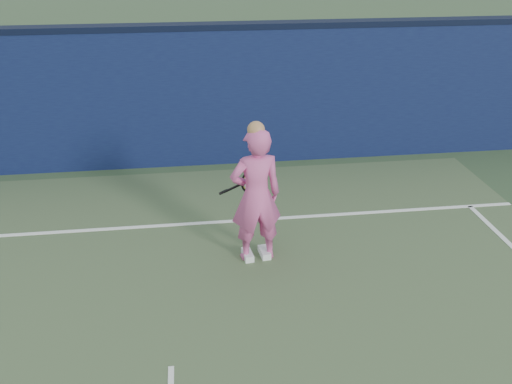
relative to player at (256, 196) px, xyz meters
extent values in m
cube|color=#0C1238|center=(-1.14, 3.54, 0.30)|extent=(24.00, 0.40, 2.50)
cube|color=black|center=(-1.14, 3.54, 1.60)|extent=(24.00, 0.42, 0.10)
imported|color=#D15193|center=(0.00, 0.00, -0.01)|extent=(0.74, 0.54, 1.88)
sphere|color=#AF7B4E|center=(0.00, 0.00, 0.91)|extent=(0.22, 0.22, 0.22)
cube|color=white|center=(0.12, 0.02, -0.90)|extent=(0.16, 0.29, 0.10)
cube|color=white|center=(-0.12, -0.02, -0.90)|extent=(0.16, 0.29, 0.10)
torus|color=black|center=(-0.01, 0.46, 0.00)|extent=(0.32, 0.21, 0.33)
torus|color=#C8E015|center=(-0.01, 0.46, 0.00)|extent=(0.26, 0.17, 0.27)
cylinder|color=beige|center=(-0.01, 0.46, 0.00)|extent=(0.25, 0.16, 0.27)
cylinder|color=black|center=(-0.26, 0.42, -0.07)|extent=(0.29, 0.13, 0.11)
cylinder|color=black|center=(-0.40, 0.39, -0.11)|extent=(0.14, 0.08, 0.07)
cube|color=white|center=(-1.14, 1.04, -0.94)|extent=(11.00, 0.08, 0.01)
camera|label=1|loc=(-0.82, -6.28, 3.14)|focal=38.00mm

